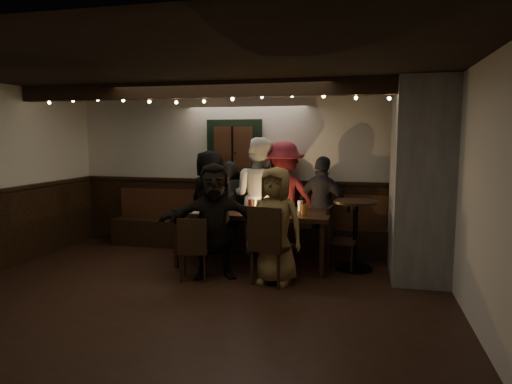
% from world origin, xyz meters
% --- Properties ---
extents(room, '(6.02, 5.01, 2.62)m').
position_xyz_m(room, '(1.07, 1.42, 1.07)').
color(room, black).
rests_on(room, ground).
extents(dining_table, '(2.24, 0.96, 0.97)m').
position_xyz_m(dining_table, '(0.37, 1.40, 0.73)').
color(dining_table, black).
rests_on(dining_table, ground).
extents(chair_near_left, '(0.45, 0.45, 0.84)m').
position_xyz_m(chair_near_left, '(-0.19, 0.48, 0.47)').
color(chair_near_left, black).
rests_on(chair_near_left, ground).
extents(chair_near_right, '(0.56, 0.56, 1.01)m').
position_xyz_m(chair_near_right, '(0.78, 0.54, 0.57)').
color(chair_near_right, black).
rests_on(chair_near_right, ground).
extents(chair_end, '(0.44, 0.44, 0.88)m').
position_xyz_m(chair_end, '(1.57, 1.48, 0.50)').
color(chair_end, black).
rests_on(chair_end, ground).
extents(high_top, '(0.62, 0.62, 0.98)m').
position_xyz_m(high_top, '(1.83, 1.51, 0.62)').
color(high_top, black).
rests_on(high_top, ground).
extents(person_a, '(0.94, 0.80, 1.65)m').
position_xyz_m(person_a, '(-0.50, 2.03, 0.82)').
color(person_a, black).
rests_on(person_a, ground).
extents(person_b, '(0.55, 0.37, 1.48)m').
position_xyz_m(person_b, '(-0.18, 2.10, 0.74)').
color(person_b, black).
rests_on(person_b, ground).
extents(person_c, '(1.04, 0.89, 1.85)m').
position_xyz_m(person_c, '(0.30, 2.06, 0.93)').
color(person_c, white).
rests_on(person_c, ground).
extents(person_d, '(1.31, 1.02, 1.79)m').
position_xyz_m(person_d, '(0.69, 2.17, 0.89)').
color(person_d, maroon).
rests_on(person_d, ground).
extents(person_e, '(1.00, 0.74, 1.57)m').
position_xyz_m(person_e, '(1.32, 2.08, 0.79)').
color(person_e, '#28272F').
rests_on(person_e, ground).
extents(person_f, '(1.49, 0.90, 1.53)m').
position_xyz_m(person_f, '(0.02, 0.70, 0.77)').
color(person_f, black).
rests_on(person_f, ground).
extents(person_g, '(0.80, 0.60, 1.49)m').
position_xyz_m(person_g, '(0.85, 0.66, 0.75)').
color(person_g, olive).
rests_on(person_g, ground).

